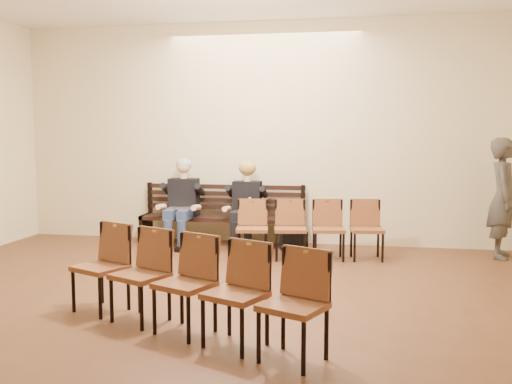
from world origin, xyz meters
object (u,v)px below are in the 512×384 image
at_px(passerby, 503,189).
at_px(chair_row_back, 185,285).
at_px(bag, 294,241).
at_px(chair_row_front, 309,230).
at_px(bench, 222,231).
at_px(laptop, 179,210).
at_px(seated_man, 182,202).
at_px(seated_woman, 246,207).
at_px(water_bottle, 250,214).

height_order(passerby, chair_row_back, passerby).
height_order(bag, chair_row_front, chair_row_front).
relative_size(bench, laptop, 7.27).
xyz_separation_m(seated_man, passerby, (4.72, -0.07, 0.30)).
bearing_deg(seated_man, seated_woman, 0.00).
bearing_deg(bag, seated_woman, 173.32).
bearing_deg(chair_row_front, bench, 143.09).
relative_size(laptop, water_bottle, 1.57).
bearing_deg(bench, chair_row_back, -80.73).
distance_m(bench, water_bottle, 0.74).
distance_m(seated_man, chair_row_front, 2.18).
height_order(water_bottle, chair_row_front, chair_row_front).
height_order(chair_row_front, chair_row_back, chair_row_back).
bearing_deg(laptop, chair_row_front, 0.33).
bearing_deg(water_bottle, passerby, 3.14).
height_order(seated_man, laptop, seated_man).
height_order(seated_man, bag, seated_man).
height_order(seated_man, seated_woman, seated_man).
relative_size(seated_man, bag, 3.46).
xyz_separation_m(water_bottle, chair_row_front, (0.92, -0.39, -0.15)).
distance_m(seated_man, chair_row_back, 4.02).
bearing_deg(passerby, laptop, 102.90).
bearing_deg(seated_man, laptop, -90.00).
bearing_deg(water_bottle, seated_man, 166.63).
bearing_deg(seated_woman, seated_man, 180.00).
bearing_deg(chair_row_front, water_bottle, 148.42).
bearing_deg(bag, laptop, -178.38).
distance_m(laptop, bag, 1.83).
xyz_separation_m(seated_man, chair_row_front, (2.06, -0.66, -0.26)).
xyz_separation_m(seated_man, laptop, (0.00, -0.14, -0.09)).
bearing_deg(laptop, chair_row_back, -56.72).
distance_m(water_bottle, chair_row_back, 3.54).
xyz_separation_m(passerby, chair_row_front, (-2.66, -0.59, -0.56)).
bearing_deg(seated_woman, bench, 163.97).
xyz_separation_m(bag, chair_row_front, (0.28, -0.57, 0.27)).
bearing_deg(seated_woman, laptop, -172.32).
relative_size(water_bottle, chair_row_front, 0.11).
distance_m(bag, passerby, 3.06).
bearing_deg(laptop, seated_woman, 22.21).
distance_m(seated_man, water_bottle, 1.17).
distance_m(bag, chair_row_back, 3.77).
relative_size(laptop, chair_row_front, 0.18).
relative_size(seated_woman, chair_row_front, 0.61).
relative_size(bench, passerby, 1.33).
relative_size(bag, chair_row_back, 0.15).
height_order(laptop, bag, laptop).
height_order(seated_woman, passerby, passerby).
xyz_separation_m(bag, chair_row_back, (-0.53, -3.72, 0.29)).
distance_m(passerby, chair_row_front, 2.78).
relative_size(seated_man, passerby, 0.69).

